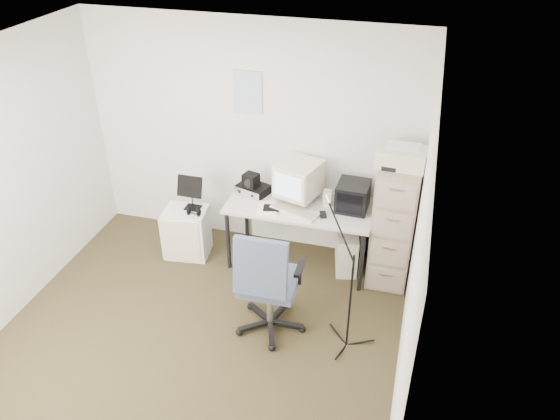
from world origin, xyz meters
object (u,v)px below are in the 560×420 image
(office_chair, at_px, (270,279))
(side_cart, at_px, (187,232))
(desk, at_px, (300,234))
(filing_cabinet, at_px, (393,223))

(office_chair, bearing_deg, side_cart, 142.79)
(desk, xyz_separation_m, side_cart, (-1.22, -0.18, -0.08))
(filing_cabinet, distance_m, desk, 0.99)
(filing_cabinet, distance_m, side_cart, 2.21)
(filing_cabinet, bearing_deg, desk, -178.19)
(filing_cabinet, xyz_separation_m, side_cart, (-2.17, -0.21, -0.37))
(filing_cabinet, bearing_deg, side_cart, -174.51)
(office_chair, bearing_deg, filing_cabinet, 46.64)
(filing_cabinet, height_order, desk, filing_cabinet)
(filing_cabinet, relative_size, side_cart, 2.32)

